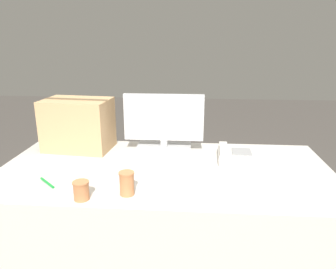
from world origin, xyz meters
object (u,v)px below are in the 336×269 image
(paper_cup_left, at_px, (81,190))
(cardboard_box, at_px, (78,124))
(monitor, at_px, (164,128))
(paper_cup_right, at_px, (127,183))
(keyboard, at_px, (173,166))
(pen_marker, at_px, (47,183))
(spoon, at_px, (269,185))
(desk_phone, at_px, (234,156))

(paper_cup_left, bearing_deg, cardboard_box, 109.67)
(monitor, height_order, cardboard_box, monitor)
(paper_cup_left, bearing_deg, paper_cup_right, 17.98)
(keyboard, relative_size, paper_cup_left, 5.11)
(cardboard_box, distance_m, pen_marker, 0.54)
(keyboard, xyz_separation_m, spoon, (0.48, -0.18, -0.01))
(monitor, height_order, paper_cup_left, monitor)
(spoon, distance_m, cardboard_box, 1.19)
(paper_cup_right, xyz_separation_m, cardboard_box, (-0.43, 0.60, 0.10))
(desk_phone, xyz_separation_m, pen_marker, (-0.94, -0.38, -0.03))
(paper_cup_right, bearing_deg, cardboard_box, 125.47)
(monitor, bearing_deg, cardboard_box, 178.93)
(desk_phone, xyz_separation_m, spoon, (0.13, -0.31, -0.03))
(paper_cup_right, xyz_separation_m, pen_marker, (-0.41, 0.08, -0.05))
(paper_cup_left, bearing_deg, spoon, 13.48)
(desk_phone, distance_m, paper_cup_right, 0.70)
(spoon, xyz_separation_m, cardboard_box, (-1.09, 0.45, 0.16))
(keyboard, height_order, desk_phone, desk_phone)
(monitor, bearing_deg, paper_cup_right, -100.88)
(keyboard, distance_m, desk_phone, 0.37)
(desk_phone, xyz_separation_m, paper_cup_left, (-0.72, -0.52, 0.01))
(cardboard_box, bearing_deg, spoon, -22.64)
(spoon, distance_m, pen_marker, 1.08)
(paper_cup_right, relative_size, spoon, 0.78)
(paper_cup_right, distance_m, pen_marker, 0.42)
(paper_cup_left, bearing_deg, pen_marker, 147.64)
(keyboard, height_order, paper_cup_left, paper_cup_left)
(spoon, bearing_deg, desk_phone, 81.95)
(spoon, relative_size, pen_marker, 1.26)
(paper_cup_right, height_order, pen_marker, paper_cup_right)
(paper_cup_left, distance_m, cardboard_box, 0.71)
(monitor, xyz_separation_m, spoon, (0.55, -0.44, -0.15))
(spoon, bearing_deg, monitor, 109.75)
(keyboard, relative_size, paper_cup_right, 3.96)
(monitor, xyz_separation_m, cardboard_box, (-0.54, 0.01, 0.01))
(paper_cup_left, height_order, spoon, paper_cup_left)
(monitor, distance_m, desk_phone, 0.45)
(monitor, xyz_separation_m, paper_cup_left, (-0.30, -0.65, -0.11))
(monitor, distance_m, paper_cup_right, 0.61)
(paper_cup_left, xyz_separation_m, pen_marker, (-0.22, 0.14, -0.04))
(paper_cup_left, relative_size, cardboard_box, 0.20)
(keyboard, relative_size, desk_phone, 2.04)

